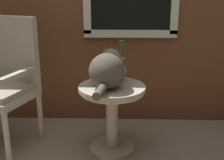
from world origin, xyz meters
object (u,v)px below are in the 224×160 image
wicker_side_table (112,105)px  wicker_chair (4,78)px  cat (108,69)px  pewter_vase_with_ivy (118,69)px

wicker_side_table → wicker_chair: size_ratio=0.52×
wicker_side_table → cat: 0.31m
cat → pewter_vase_with_ivy: bearing=63.2°
pewter_vase_with_ivy → wicker_side_table: bearing=-109.0°
wicker_side_table → wicker_chair: (-0.91, 0.10, 0.19)m
wicker_side_table → cat: cat is taller
cat → wicker_side_table: bearing=32.4°
wicker_side_table → wicker_chair: 0.93m
cat → pewter_vase_with_ivy: (0.08, 0.16, -0.05)m
wicker_chair → cat: wicker_chair is taller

